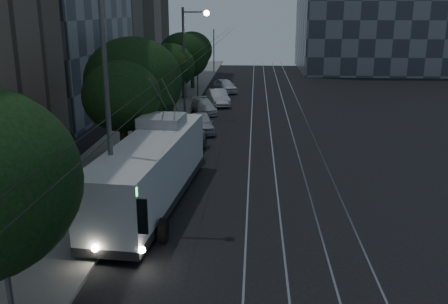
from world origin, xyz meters
TOP-DOWN VIEW (x-y plane):
  - ground at (0.00, 0.00)m, footprint 120.00×120.00m
  - sidewalk at (-7.50, 20.00)m, footprint 5.00×90.00m
  - tram_rails at (2.50, 20.00)m, footprint 4.52×90.00m
  - overhead_wires at (-4.97, 20.00)m, footprint 2.23×90.00m
  - trolleybus at (-4.10, 1.15)m, footprint 3.53×12.14m
  - pickup_silver at (-4.02, 9.03)m, footprint 3.03×5.66m
  - car_white_a at (-3.36, 15.18)m, footprint 2.54×4.39m
  - car_white_b at (-3.87, 22.03)m, footprint 2.87×4.48m
  - car_white_c at (-2.93, 25.87)m, footprint 2.65×4.66m
  - car_white_d at (-2.70, 33.26)m, footprint 3.17×4.55m
  - tree_1 at (-6.50, 5.45)m, footprint 4.16×4.16m
  - tree_2 at (-6.50, 8.18)m, footprint 5.68×5.68m
  - tree_3 at (-6.50, 20.67)m, footprint 4.17×4.17m
  - tree_4 at (-6.50, 28.67)m, footprint 5.01×5.01m
  - tree_5 at (-6.50, 35.36)m, footprint 4.44×4.44m
  - streetlamp_near at (-4.78, -1.43)m, footprint 2.49×0.44m
  - streetlamp_far at (-4.80, 19.79)m, footprint 2.18×0.44m

SIDE VIEW (x-z plane):
  - ground at x=0.00m, z-range 0.00..0.00m
  - tram_rails at x=2.50m, z-range 0.00..0.02m
  - sidewalk at x=-7.50m, z-range 0.00..0.15m
  - car_white_b at x=-3.87m, z-range 0.00..1.21m
  - car_white_a at x=-3.36m, z-range 0.00..1.40m
  - car_white_d at x=-2.70m, z-range 0.00..1.44m
  - car_white_c at x=-2.93m, z-range 0.00..1.45m
  - pickup_silver at x=-4.02m, z-range 0.00..1.51m
  - trolleybus at x=-4.10m, z-range -1.15..4.48m
  - overhead_wires at x=-4.97m, z-range 0.47..6.47m
  - tree_3 at x=-6.50m, z-range 1.13..7.17m
  - tree_1 at x=-6.50m, z-range 1.19..7.36m
  - tree_4 at x=-6.50m, z-range 1.02..7.59m
  - tree_5 at x=-6.50m, z-range 1.15..7.49m
  - tree_2 at x=-6.50m, z-range 1.06..8.30m
  - streetlamp_far at x=-4.80m, z-range 0.97..9.82m
  - streetlamp_near at x=-4.78m, z-range 1.04..11.37m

